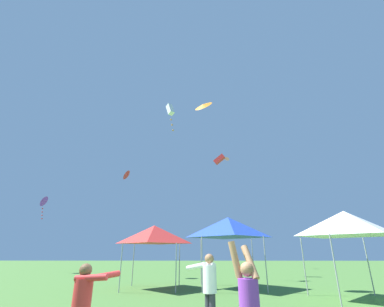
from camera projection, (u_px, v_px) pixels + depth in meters
person_flyer_purple at (249, 305)px, 4.39m from camera, size 0.50×0.45×2.07m
person_watcher_red at (83, 304)px, 4.78m from camera, size 0.69×0.79×1.68m
person_companion_white at (209, 284)px, 7.07m from camera, size 0.84×0.77×1.83m
canopy_tent_red at (154, 234)px, 15.29m from camera, size 3.10×3.10×3.32m
canopy_tent_blue at (228, 227)px, 15.58m from camera, size 3.56×3.56×3.81m
canopy_tent_white at (346, 223)px, 11.82m from camera, size 3.38×3.38×3.61m
kite_red_delta at (126, 175)px, 23.29m from camera, size 0.61×0.91×0.80m
kite_pink_delta at (227, 159)px, 36.92m from camera, size 0.92×0.92×0.41m
kite_orange_delta at (203, 105)px, 17.78m from camera, size 1.53×1.44×0.99m
kite_white_box at (170, 110)px, 23.66m from camera, size 0.86×0.91×2.58m
kite_red_box at (219, 159)px, 25.32m from camera, size 1.20×0.74×0.98m
kite_purple_delta at (43, 202)px, 27.65m from camera, size 0.61×1.11×2.35m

